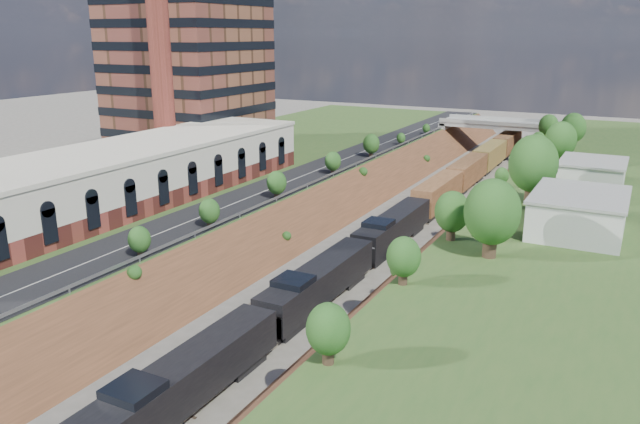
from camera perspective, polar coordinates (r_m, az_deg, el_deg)
platform_left at (r=101.06m, az=-10.85°, el=2.62°), size 44.00×180.00×5.00m
embankment_left at (r=90.05m, az=0.31°, el=-0.38°), size 10.00×180.00×10.00m
embankment_right at (r=82.78m, az=13.99°, el=-2.37°), size 10.00×180.00×10.00m
rail_left_track at (r=86.66m, az=5.26°, el=-1.05°), size 1.58×180.00×0.18m
rail_right_track at (r=84.93m, az=8.50°, el=-1.52°), size 1.58×180.00×0.18m
road at (r=90.85m, az=-2.21°, el=3.04°), size 8.00×180.00×0.10m
guardrail at (r=88.65m, az=0.03°, el=3.06°), size 0.10×171.00×0.70m
commercial_building at (r=80.55m, az=-17.93°, el=3.10°), size 14.30×62.30×7.00m
smokestack at (r=97.30m, az=-14.51°, el=15.28°), size 3.20×3.20×40.00m
overpass at (r=143.17m, az=15.92°, el=7.18°), size 24.50×8.30×7.40m
white_building_near at (r=71.39m, az=22.54°, el=-0.20°), size 9.00×12.00×4.00m
white_building_far at (r=92.85m, az=23.60°, el=3.09°), size 8.00×10.00×3.60m
tree_right_large at (r=60.13m, az=15.48°, el=-0.06°), size 5.25×5.25×7.61m
tree_left_crest at (r=57.63m, az=-19.01°, el=-3.51°), size 2.45×2.45×3.55m
freight_train at (r=92.07m, az=10.33°, el=1.41°), size 3.13×125.99×4.66m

